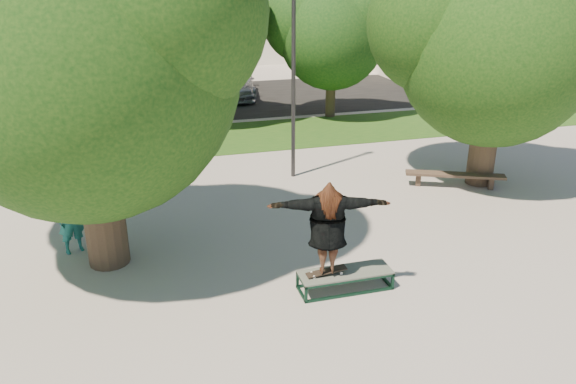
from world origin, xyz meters
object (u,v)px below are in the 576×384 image
object	(u,v)px
tree_right	(493,37)
car_dark	(149,91)
bystander	(71,219)
bench	(455,176)
tree_left	(77,48)
car_grey	(164,87)
lamppost	(293,70)
car_silver_b	(235,82)
grind_box	(345,280)

from	to	relation	value
tree_right	car_dark	distance (m)	15.32
bystander	bench	size ratio (longest dim) A/B	0.59
tree_left	car_dark	world-z (taller)	tree_left
tree_left	car_grey	distance (m)	15.27
bystander	car_dark	xyz separation A→B (m)	(2.29, 13.60, -0.09)
bench	lamppost	bearing A→B (deg)	176.75
tree_left	car_silver_b	world-z (taller)	tree_left
car_dark	bystander	bearing A→B (deg)	-95.83
grind_box	bystander	distance (m)	6.00
car_dark	car_grey	size ratio (longest dim) A/B	0.74
tree_left	bench	size ratio (longest dim) A/B	2.70
bystander	car_dark	distance (m)	13.79
car_grey	tree_right	bearing A→B (deg)	-53.87
tree_left	lamppost	distance (m)	6.70
tree_right	car_silver_b	bearing A→B (deg)	108.51
tree_right	lamppost	distance (m)	5.36
tree_right	car_grey	xyz separation A→B (m)	(-7.85, 12.65, -3.31)
bench	car_silver_b	size ratio (longest dim) A/B	0.58
bench	tree_right	bearing A→B (deg)	39.46
grind_box	car_dark	bearing A→B (deg)	99.69
lamppost	grind_box	xyz separation A→B (m)	(-0.80, -6.34, -2.96)
tree_left	car_silver_b	size ratio (longest dim) A/B	1.56
tree_left	grind_box	world-z (taller)	tree_left
grind_box	car_grey	size ratio (longest dim) A/B	0.32
tree_right	grind_box	size ratio (longest dim) A/B	3.62
bystander	car_dark	size ratio (longest dim) A/B	0.37
tree_right	grind_box	bearing A→B (deg)	-142.29
bench	grind_box	bearing A→B (deg)	-115.37
bench	car_silver_b	world-z (taller)	car_silver_b
bench	car_grey	bearing A→B (deg)	142.86
car_grey	car_dark	bearing A→B (deg)	-145.42
lamppost	bench	size ratio (longest dim) A/B	2.32
tree_left	car_grey	xyz separation A→B (m)	(2.36, 14.64, -3.64)
bystander	car_silver_b	world-z (taller)	bystander
car_dark	car_silver_b	world-z (taller)	car_dark
tree_right	lamppost	size ratio (longest dim) A/B	1.07
bench	tree_left	bearing A→B (deg)	-145.21
lamppost	car_grey	world-z (taller)	lamppost
tree_left	grind_box	distance (m)	6.63
grind_box	bench	bearing A→B (deg)	40.50
bystander	car_silver_b	xyz separation A→B (m)	(6.36, 14.78, -0.12)
tree_left	car_silver_b	distance (m)	16.86
grind_box	car_dark	world-z (taller)	car_dark
grind_box	lamppost	bearing A→B (deg)	82.77
tree_left	bystander	bearing A→B (deg)	135.95
lamppost	bystander	world-z (taller)	lamppost
lamppost	bench	bearing A→B (deg)	-27.38
grind_box	tree_left	bearing A→B (deg)	151.52
car_grey	bench	bearing A→B (deg)	-56.97
car_grey	grind_box	bearing A→B (deg)	-78.59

